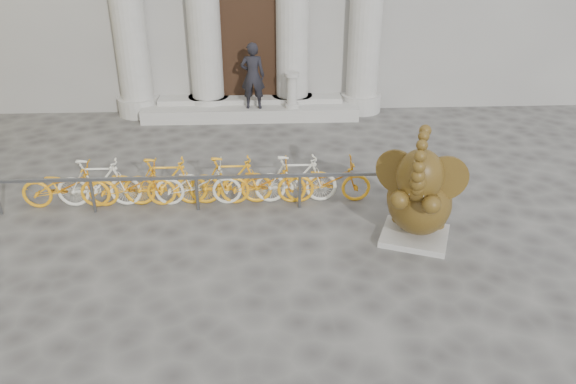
{
  "coord_description": "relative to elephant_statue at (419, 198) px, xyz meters",
  "views": [
    {
      "loc": [
        0.34,
        -5.84,
        5.31
      ],
      "look_at": [
        0.73,
        2.44,
        1.1
      ],
      "focal_mm": 35.0,
      "sensor_mm": 36.0,
      "label": 1
    }
  ],
  "objects": [
    {
      "name": "ground",
      "position": [
        -3.0,
        -2.62,
        -0.83
      ],
      "size": [
        80.0,
        80.0,
        0.0
      ],
      "primitive_type": "plane",
      "color": "#474442",
      "rests_on": "ground"
    },
    {
      "name": "entrance_steps",
      "position": [
        -3.0,
        6.78,
        -0.65
      ],
      "size": [
        6.0,
        1.2,
        0.36
      ],
      "primitive_type": "cube",
      "color": "#A8A59E",
      "rests_on": "ground"
    },
    {
      "name": "elephant_statue",
      "position": [
        0.0,
        0.0,
        0.0
      ],
      "size": [
        1.54,
        1.82,
        2.29
      ],
      "rotation": [
        0.0,
        0.0,
        -0.37
      ],
      "color": "#A8A59E",
      "rests_on": "ground"
    },
    {
      "name": "bike_rack",
      "position": [
        -3.97,
        1.56,
        -0.33
      ],
      "size": [
        8.0,
        0.53,
        1.0
      ],
      "color": "slate",
      "rests_on": "ground"
    },
    {
      "name": "pedestrian",
      "position": [
        -2.91,
        6.49,
        0.43
      ],
      "size": [
        0.68,
        0.46,
        1.8
      ],
      "primitive_type": "imported",
      "rotation": [
        0.0,
        0.0,
        3.1
      ],
      "color": "black",
      "rests_on": "entrance_steps"
    },
    {
      "name": "balustrade_post",
      "position": [
        -1.85,
        6.48,
        -0.02
      ],
      "size": [
        0.4,
        0.4,
        0.97
      ],
      "color": "#A8A59E",
      "rests_on": "entrance_steps"
    }
  ]
}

